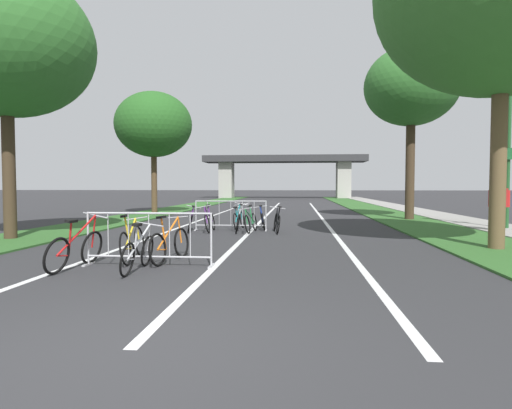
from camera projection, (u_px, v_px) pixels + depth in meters
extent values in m
plane|color=#2B2B2D|center=(130.00, 350.00, 3.97)|extent=(300.00, 300.00, 0.00)
cube|color=#2D5B26|center=(181.00, 208.00, 29.04)|extent=(2.69, 60.08, 0.05)
cube|color=#2D5B26|center=(370.00, 209.00, 27.79)|extent=(2.69, 60.08, 0.05)
cube|color=gray|center=(407.00, 209.00, 27.56)|extent=(2.10, 60.08, 0.08)
cube|color=silver|center=(265.00, 217.00, 21.26)|extent=(0.14, 34.76, 0.01)
cube|color=silver|center=(321.00, 217.00, 20.98)|extent=(0.14, 34.76, 0.01)
cube|color=silver|center=(211.00, 216.00, 21.53)|extent=(0.14, 34.76, 0.01)
cube|color=#2D2D30|center=(284.00, 159.00, 53.13)|extent=(20.41, 4.15, 0.81)
cube|color=#9E9B93|center=(227.00, 180.00, 53.97)|extent=(1.68, 2.40, 4.59)
cube|color=#9E9B93|center=(343.00, 180.00, 52.53)|extent=(1.68, 2.40, 4.59)
cylinder|color=#3D2D1E|center=(9.00, 175.00, 12.02)|extent=(0.35, 0.35, 3.78)
ellipsoid|color=#2D6628|center=(6.00, 43.00, 11.85)|extent=(4.89, 4.89, 4.15)
cylinder|color=#4C3823|center=(154.00, 184.00, 23.04)|extent=(0.32, 0.32, 3.36)
ellipsoid|color=#23561E|center=(154.00, 125.00, 22.90)|extent=(4.18, 4.18, 3.56)
cylinder|color=brown|center=(498.00, 167.00, 10.04)|extent=(0.36, 0.36, 4.03)
cylinder|color=#3D2D1E|center=(410.00, 171.00, 18.98)|extent=(0.40, 0.40, 4.49)
ellipsoid|color=#2D6628|center=(411.00, 86.00, 18.81)|extent=(4.19, 4.19, 3.56)
cylinder|color=#1E4C23|center=(508.00, 161.00, 14.64)|extent=(0.14, 0.14, 4.88)
sphere|color=white|center=(510.00, 87.00, 14.53)|extent=(0.32, 0.32, 0.32)
cube|color=#195128|center=(511.00, 154.00, 14.51)|extent=(0.56, 0.03, 0.40)
cylinder|color=#ADADB2|center=(88.00, 238.00, 8.25)|extent=(0.04, 0.04, 1.05)
cube|color=#ADADB2|center=(89.00, 264.00, 8.28)|extent=(0.07, 0.44, 0.03)
cylinder|color=#ADADB2|center=(211.00, 240.00, 8.05)|extent=(0.04, 0.04, 1.05)
cube|color=#ADADB2|center=(211.00, 266.00, 8.07)|extent=(0.07, 0.44, 0.03)
cylinder|color=#ADADB2|center=(149.00, 213.00, 8.13)|extent=(2.47, 0.07, 0.04)
cylinder|color=#ADADB2|center=(149.00, 257.00, 8.17)|extent=(2.47, 0.07, 0.04)
cylinder|color=#ADADB2|center=(108.00, 234.00, 8.21)|extent=(0.02, 0.02, 0.87)
cylinder|color=#ADADB2|center=(128.00, 234.00, 8.18)|extent=(0.02, 0.02, 0.87)
cylinder|color=#ADADB2|center=(149.00, 235.00, 8.15)|extent=(0.02, 0.02, 0.87)
cylinder|color=#ADADB2|center=(169.00, 235.00, 8.11)|extent=(0.02, 0.02, 0.87)
cylinder|color=#ADADB2|center=(190.00, 235.00, 8.08)|extent=(0.02, 0.02, 0.87)
cylinder|color=#ADADB2|center=(196.00, 215.00, 14.71)|extent=(0.04, 0.04, 1.05)
cube|color=#ADADB2|center=(196.00, 230.00, 14.73)|extent=(0.08, 0.44, 0.03)
cylinder|color=#ADADB2|center=(266.00, 216.00, 14.57)|extent=(0.04, 0.04, 1.05)
cube|color=#ADADB2|center=(266.00, 230.00, 14.59)|extent=(0.08, 0.44, 0.03)
cylinder|color=#ADADB2|center=(231.00, 201.00, 14.62)|extent=(2.47, 0.14, 0.04)
cylinder|color=#ADADB2|center=(231.00, 225.00, 14.65)|extent=(2.47, 0.14, 0.04)
cylinder|color=#ADADB2|center=(208.00, 213.00, 14.68)|extent=(0.02, 0.02, 0.87)
cylinder|color=#ADADB2|center=(219.00, 213.00, 14.66)|extent=(0.02, 0.02, 0.87)
cylinder|color=#ADADB2|center=(231.00, 213.00, 14.63)|extent=(0.02, 0.02, 0.87)
cylinder|color=#ADADB2|center=(242.00, 213.00, 14.61)|extent=(0.02, 0.02, 0.87)
cylinder|color=#ADADB2|center=(254.00, 213.00, 14.59)|extent=(0.02, 0.02, 0.87)
torus|color=black|center=(212.00, 221.00, 14.74)|extent=(0.19, 0.66, 0.65)
torus|color=black|center=(207.00, 224.00, 13.75)|extent=(0.19, 0.66, 0.65)
cylinder|color=#662884|center=(208.00, 214.00, 14.26)|extent=(0.12, 0.97, 0.59)
cylinder|color=#662884|center=(209.00, 214.00, 14.45)|extent=(0.17, 0.11, 0.63)
cylinder|color=#662884|center=(212.00, 222.00, 14.58)|extent=(0.05, 0.32, 0.08)
cylinder|color=#662884|center=(206.00, 215.00, 13.76)|extent=(0.15, 0.09, 0.56)
cube|color=black|center=(208.00, 205.00, 14.48)|extent=(0.12, 0.24, 0.07)
cylinder|color=#99999E|center=(204.00, 207.00, 13.78)|extent=(0.47, 0.04, 0.12)
torus|color=black|center=(236.00, 222.00, 14.50)|extent=(0.18, 0.64, 0.63)
torus|color=black|center=(242.00, 219.00, 15.55)|extent=(0.18, 0.64, 0.63)
cylinder|color=#197A7F|center=(238.00, 213.00, 15.00)|extent=(0.04, 1.04, 0.59)
cylinder|color=#197A7F|center=(237.00, 215.00, 14.80)|extent=(0.13, 0.12, 0.54)
cylinder|color=#197A7F|center=(237.00, 222.00, 14.67)|extent=(0.06, 0.35, 0.07)
cylinder|color=#197A7F|center=(241.00, 212.00, 15.52)|extent=(0.13, 0.09, 0.56)
cube|color=black|center=(235.00, 208.00, 14.76)|extent=(0.12, 0.25, 0.06)
cylinder|color=#99999E|center=(240.00, 205.00, 15.49)|extent=(0.43, 0.06, 0.09)
torus|color=black|center=(263.00, 222.00, 14.57)|extent=(0.22, 0.63, 0.62)
torus|color=black|center=(262.00, 220.00, 15.55)|extent=(0.22, 0.63, 0.62)
cylinder|color=#1E389E|center=(262.00, 214.00, 15.02)|extent=(0.24, 0.94, 0.52)
cylinder|color=#1E389E|center=(262.00, 214.00, 14.84)|extent=(0.13, 0.13, 0.60)
cylinder|color=#1E389E|center=(263.00, 222.00, 14.73)|extent=(0.06, 0.32, 0.07)
cylinder|color=#1E389E|center=(261.00, 213.00, 15.51)|extent=(0.11, 0.10, 0.49)
cube|color=black|center=(261.00, 206.00, 14.79)|extent=(0.14, 0.25, 0.06)
cylinder|color=#99999E|center=(260.00, 207.00, 15.48)|extent=(0.52, 0.09, 0.11)
torus|color=black|center=(278.00, 225.00, 13.46)|extent=(0.21, 0.63, 0.62)
torus|color=black|center=(275.00, 222.00, 14.55)|extent=(0.21, 0.63, 0.62)
cylinder|color=black|center=(278.00, 216.00, 13.97)|extent=(0.11, 1.06, 0.53)
cylinder|color=black|center=(279.00, 216.00, 13.76)|extent=(0.14, 0.11, 0.62)
cylinder|color=black|center=(278.00, 225.00, 13.64)|extent=(0.08, 0.35, 0.07)
cylinder|color=black|center=(276.00, 215.00, 14.51)|extent=(0.12, 0.08, 0.50)
cube|color=black|center=(280.00, 207.00, 13.71)|extent=(0.14, 0.25, 0.06)
cylinder|color=#99999E|center=(278.00, 208.00, 14.48)|extent=(0.54, 0.10, 0.10)
torus|color=black|center=(158.00, 250.00, 8.10)|extent=(0.22, 0.66, 0.66)
torus|color=black|center=(181.00, 243.00, 9.09)|extent=(0.22, 0.66, 0.66)
cylinder|color=orange|center=(168.00, 233.00, 8.56)|extent=(0.17, 1.00, 0.59)
cylinder|color=orange|center=(164.00, 233.00, 8.37)|extent=(0.12, 0.11, 0.67)
cylinder|color=orange|center=(162.00, 250.00, 8.26)|extent=(0.09, 0.33, 0.08)
cylinder|color=orange|center=(180.00, 230.00, 9.06)|extent=(0.10, 0.08, 0.56)
cube|color=black|center=(161.00, 217.00, 8.33)|extent=(0.15, 0.25, 0.06)
cylinder|color=#99999E|center=(178.00, 217.00, 9.03)|extent=(0.46, 0.11, 0.07)
torus|color=black|center=(254.00, 222.00, 14.59)|extent=(0.23, 0.64, 0.62)
torus|color=black|center=(247.00, 224.00, 13.59)|extent=(0.23, 0.64, 0.62)
cylinder|color=#1E7238|center=(250.00, 216.00, 14.11)|extent=(0.25, 0.99, 0.54)
cylinder|color=#1E7238|center=(251.00, 215.00, 14.30)|extent=(0.15, 0.13, 0.63)
cylinder|color=#1E7238|center=(253.00, 223.00, 14.43)|extent=(0.06, 0.33, 0.07)
cylinder|color=#1E7238|center=(246.00, 217.00, 13.61)|extent=(0.13, 0.10, 0.51)
cube|color=black|center=(250.00, 206.00, 14.34)|extent=(0.13, 0.25, 0.07)
cylinder|color=#99999E|center=(245.00, 209.00, 13.63)|extent=(0.47, 0.08, 0.11)
torus|color=black|center=(125.00, 249.00, 8.14)|extent=(0.21, 0.68, 0.67)
torus|color=black|center=(140.00, 242.00, 9.20)|extent=(0.21, 0.68, 0.67)
cylinder|color=gold|center=(131.00, 233.00, 8.63)|extent=(0.23, 1.02, 0.55)
cylinder|color=gold|center=(128.00, 232.00, 8.43)|extent=(0.13, 0.14, 0.68)
cylinder|color=gold|center=(128.00, 249.00, 8.31)|extent=(0.06, 0.34, 0.08)
cylinder|color=gold|center=(137.00, 230.00, 9.16)|extent=(0.11, 0.10, 0.52)
cube|color=black|center=(125.00, 216.00, 8.37)|extent=(0.13, 0.25, 0.06)
cylinder|color=#99999E|center=(135.00, 219.00, 9.12)|extent=(0.52, 0.09, 0.10)
torus|color=black|center=(238.00, 224.00, 13.62)|extent=(0.23, 0.67, 0.66)
torus|color=black|center=(239.00, 221.00, 14.68)|extent=(0.23, 0.67, 0.66)
cylinder|color=silver|center=(240.00, 214.00, 14.11)|extent=(0.04, 1.04, 0.64)
cylinder|color=silver|center=(239.00, 214.00, 13.91)|extent=(0.17, 0.11, 0.67)
cylinder|color=silver|center=(238.00, 224.00, 13.79)|extent=(0.07, 0.34, 0.08)
cylinder|color=silver|center=(240.00, 213.00, 14.64)|extent=(0.15, 0.08, 0.61)
cube|color=black|center=(241.00, 205.00, 13.86)|extent=(0.13, 0.25, 0.07)
cylinder|color=#99999E|center=(242.00, 204.00, 14.60)|extent=(0.49, 0.08, 0.12)
torus|color=black|center=(127.00, 260.00, 7.14)|extent=(0.13, 0.60, 0.60)
torus|color=black|center=(147.00, 251.00, 8.11)|extent=(0.13, 0.60, 0.60)
cylinder|color=#B7B7BC|center=(139.00, 241.00, 7.58)|extent=(0.11, 0.95, 0.56)
cylinder|color=#B7B7BC|center=(136.00, 242.00, 7.40)|extent=(0.14, 0.12, 0.63)
cylinder|color=#B7B7BC|center=(131.00, 259.00, 7.30)|extent=(0.04, 0.32, 0.07)
cylinder|color=#B7B7BC|center=(149.00, 238.00, 8.07)|extent=(0.12, 0.09, 0.53)
cube|color=black|center=(137.00, 225.00, 7.35)|extent=(0.11, 0.24, 0.06)
cylinder|color=#99999E|center=(150.00, 224.00, 8.03)|extent=(0.53, 0.03, 0.11)
torus|color=black|center=(57.00, 256.00, 7.31)|extent=(0.25, 0.69, 0.67)
torus|color=black|center=(92.00, 247.00, 8.32)|extent=(0.25, 0.69, 0.67)
cylinder|color=red|center=(77.00, 234.00, 7.76)|extent=(0.28, 0.99, 0.68)
cylinder|color=red|center=(70.00, 238.00, 7.58)|extent=(0.16, 0.14, 0.65)
cylinder|color=red|center=(63.00, 256.00, 7.48)|extent=(0.06, 0.34, 0.08)
cylinder|color=red|center=(94.00, 232.00, 8.27)|extent=(0.16, 0.11, 0.65)
cube|color=black|center=(71.00, 221.00, 7.51)|extent=(0.13, 0.25, 0.07)
cylinder|color=#99999E|center=(95.00, 215.00, 8.22)|extent=(0.54, 0.09, 0.13)
torus|color=black|center=(190.00, 224.00, 13.81)|extent=(0.29, 0.63, 0.60)
torus|color=black|center=(191.00, 222.00, 14.78)|extent=(0.29, 0.63, 0.60)
cylinder|color=#662884|center=(192.00, 215.00, 14.26)|extent=(0.13, 0.95, 0.56)
cylinder|color=#662884|center=(192.00, 215.00, 14.08)|extent=(0.18, 0.08, 0.63)
cylinder|color=#662884|center=(190.00, 224.00, 13.96)|extent=(0.10, 0.31, 0.07)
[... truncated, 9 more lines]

